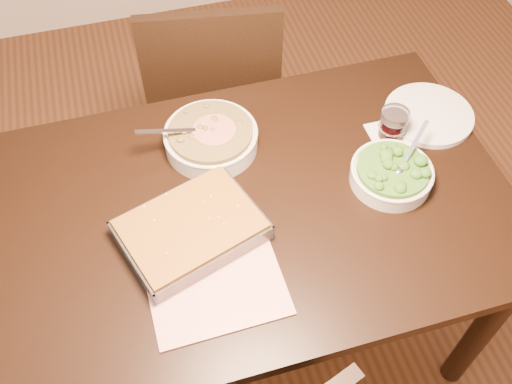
{
  "coord_description": "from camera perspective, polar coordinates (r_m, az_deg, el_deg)",
  "views": [
    {
      "loc": [
        -0.24,
        -0.87,
        1.97
      ],
      "look_at": [
        0.01,
        -0.01,
        0.8
      ],
      "focal_mm": 40.0,
      "sensor_mm": 36.0,
      "label": 1
    }
  ],
  "objects": [
    {
      "name": "magazine_a",
      "position": [
        1.38,
        -3.94,
        -9.62
      ],
      "size": [
        0.32,
        0.24,
        0.01
      ],
      "primitive_type": "cube",
      "rotation": [
        0.0,
        0.0,
        0.01
      ],
      "color": "#BD3642",
      "rests_on": "table"
    },
    {
      "name": "baking_dish",
      "position": [
        1.44,
        -6.49,
        -3.78
      ],
      "size": [
        0.4,
        0.34,
        0.06
      ],
      "rotation": [
        0.0,
        0.0,
        0.32
      ],
      "color": "silver",
      "rests_on": "table"
    },
    {
      "name": "dinner_plate",
      "position": [
        1.8,
        16.88,
        7.42
      ],
      "size": [
        0.26,
        0.26,
        0.02
      ],
      "primitive_type": "cylinder",
      "color": "silver",
      "rests_on": "table"
    },
    {
      "name": "chair_far",
      "position": [
        2.12,
        -4.29,
        9.81
      ],
      "size": [
        0.52,
        0.52,
        0.96
      ],
      "rotation": [
        0.0,
        0.0,
        2.98
      ],
      "color": "black",
      "rests_on": "ground"
    },
    {
      "name": "ground",
      "position": [
        2.17,
        -0.4,
        -12.97
      ],
      "size": [
        4.0,
        4.0,
        0.0
      ],
      "primitive_type": "plane",
      "color": "#432913",
      "rests_on": "ground"
    },
    {
      "name": "stew_bowl",
      "position": [
        1.62,
        -4.52,
        5.47
      ],
      "size": [
        0.3,
        0.27,
        0.1
      ],
      "color": "silver",
      "rests_on": "table"
    },
    {
      "name": "wine_tumbler",
      "position": [
        1.68,
        13.57,
        6.7
      ],
      "size": [
        0.08,
        0.08,
        0.09
      ],
      "color": "black",
      "rests_on": "coaster"
    },
    {
      "name": "coaster",
      "position": [
        1.72,
        13.27,
        5.56
      ],
      "size": [
        0.12,
        0.12,
        0.0
      ],
      "primitive_type": "cube",
      "color": "white",
      "rests_on": "table"
    },
    {
      "name": "table",
      "position": [
        1.59,
        -0.53,
        -3.1
      ],
      "size": [
        1.4,
        0.9,
        0.75
      ],
      "color": "black",
      "rests_on": "ground"
    },
    {
      "name": "broccoli_bowl",
      "position": [
        1.58,
        13.4,
        1.81
      ],
      "size": [
        0.22,
        0.22,
        0.09
      ],
      "color": "silver",
      "rests_on": "table"
    }
  ]
}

